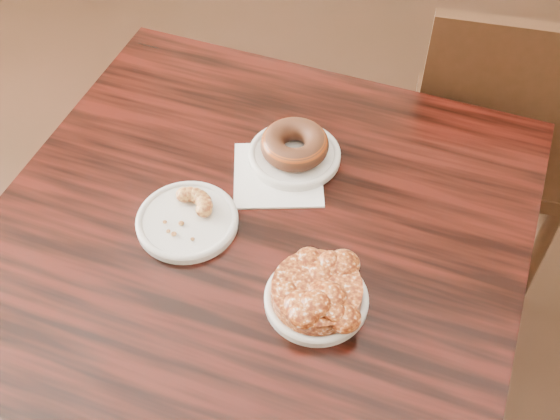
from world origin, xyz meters
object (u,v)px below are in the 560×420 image
at_px(chair_far, 490,140).
at_px(cruller_fragment, 186,214).
at_px(glazed_donut, 295,144).
at_px(apple_fritter, 317,289).
at_px(cafe_table, 259,345).

relative_size(chair_far, cruller_fragment, 9.64).
height_order(glazed_donut, apple_fritter, glazed_donut).
bearing_deg(cafe_table, apple_fritter, -33.76).
xyz_separation_m(chair_far, glazed_donut, (-0.31, -0.52, 0.34)).
xyz_separation_m(chair_far, apple_fritter, (-0.17, -0.78, 0.33)).
xyz_separation_m(chair_far, cruller_fragment, (-0.42, -0.72, 0.32)).
bearing_deg(cruller_fragment, glazed_donut, 62.34).
relative_size(cafe_table, cruller_fragment, 9.27).
bearing_deg(chair_far, cafe_table, 55.82).
relative_size(apple_fritter, cruller_fragment, 1.93).
xyz_separation_m(glazed_donut, apple_fritter, (0.14, -0.26, -0.00)).
relative_size(cafe_table, apple_fritter, 4.81).
relative_size(cafe_table, glazed_donut, 7.21).
bearing_deg(chair_far, glazed_donut, 48.91).
bearing_deg(chair_far, apple_fritter, 67.78).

